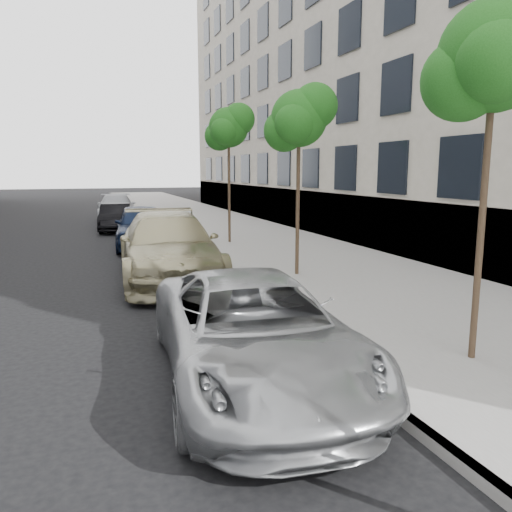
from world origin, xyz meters
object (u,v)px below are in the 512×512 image
tree_far (229,127)px  tree_mid (300,118)px  tree_near (496,55)px  sedan_blue (142,226)px  sedan_rear (117,208)px  sedan_black (116,217)px  minivan (253,331)px  suv (168,247)px

tree_far → tree_mid: bearing=-90.0°
tree_near → tree_far: bearing=90.0°
sedan_blue → sedan_rear: (-0.19, 10.87, -0.07)m
tree_near → tree_mid: 6.50m
tree_near → tree_mid: tree_near is taller
tree_mid → tree_near: bearing=-90.0°
sedan_blue → sedan_rear: bearing=96.2°
sedan_blue → tree_mid: bearing=-59.9°
tree_near → sedan_blue: 14.51m
tree_mid → tree_far: size_ratio=0.95×
sedan_black → sedan_rear: sedan_rear is taller
tree_near → minivan: bearing=170.3°
tree_near → sedan_blue: bearing=103.7°
tree_near → tree_far: 13.00m
minivan → tree_mid: bearing=65.9°
minivan → sedan_rear: (-0.19, 23.95, 0.02)m
tree_near → minivan: size_ratio=0.99×
tree_near → sedan_blue: (-3.33, 13.65, -3.66)m
tree_near → sedan_rear: bearing=98.2°
sedan_blue → sedan_rear: sedan_blue is taller
tree_near → tree_mid: bearing=90.0°
tree_mid → sedan_blue: bearing=115.0°
suv → sedan_blue: suv is taller
sedan_blue → sedan_black: size_ratio=1.22×
sedan_blue → tree_far: bearing=-5.8°
minivan → sedan_black: 18.78m
suv → sedan_blue: size_ratio=1.27×
sedan_blue → sedan_black: bearing=101.1°
minivan → tree_near: bearing=-4.5°
suv → sedan_rear: 16.96m
minivan → tree_far: bearing=80.3°
minivan → suv: size_ratio=0.86×
tree_mid → minivan: (-3.33, -5.93, -3.51)m
tree_far → sedan_black: size_ratio=1.33×
suv → sedan_black: suv is taller
tree_mid → sedan_black: 13.90m
sedan_black → tree_mid: bearing=-65.6°
minivan → sedan_rear: sedan_rear is taller
tree_far → sedan_blue: size_ratio=1.09×
tree_mid → sedan_black: (-3.92, 12.84, -3.60)m
sedan_black → sedan_rear: size_ratio=0.76×
sedan_black → sedan_rear: bearing=93.0°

